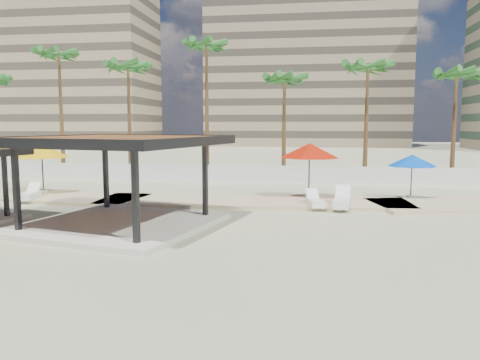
# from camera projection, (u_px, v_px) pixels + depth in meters

# --- Properties ---
(ground) EXTENTS (200.00, 200.00, 0.00)m
(ground) POSITION_uv_depth(u_px,v_px,m) (178.00, 232.00, 17.78)
(ground) COLOR #CCBE87
(ground) RESTS_ON ground
(promenade) EXTENTS (44.45, 7.97, 0.24)m
(promenade) POSITION_uv_depth(u_px,v_px,m) (254.00, 200.00, 25.01)
(promenade) COLOR #C6B284
(promenade) RESTS_ON ground
(boundary_wall) EXTENTS (56.00, 0.30, 1.20)m
(boundary_wall) POSITION_uv_depth(u_px,v_px,m) (240.00, 174.00, 33.43)
(boundary_wall) COLOR silver
(boundary_wall) RESTS_ON ground
(building_west) EXTENTS (34.00, 16.00, 32.40)m
(building_west) POSITION_uv_depth(u_px,v_px,m) (62.00, 66.00, 88.92)
(building_west) COLOR #937F60
(building_west) RESTS_ON ground
(building_mid) EXTENTS (38.00, 16.00, 30.40)m
(building_mid) POSITION_uv_depth(u_px,v_px,m) (306.00, 73.00, 92.16)
(building_mid) COLOR #847259
(building_mid) RESTS_ON ground
(pavilion_central) EXTENTS (8.59, 8.59, 3.63)m
(pavilion_central) POSITION_uv_depth(u_px,v_px,m) (118.00, 173.00, 18.49)
(pavilion_central) COLOR beige
(pavilion_central) RESTS_ON ground
(umbrella_b) EXTENTS (4.10, 4.10, 2.77)m
(umbrella_b) POSITION_uv_depth(u_px,v_px,m) (42.00, 151.00, 26.89)
(umbrella_b) COLOR beige
(umbrella_b) RESTS_ON promenade
(umbrella_c) EXTENTS (4.04, 4.04, 2.91)m
(umbrella_c) POSITION_uv_depth(u_px,v_px,m) (309.00, 151.00, 25.22)
(umbrella_c) COLOR beige
(umbrella_c) RESTS_ON promenade
(umbrella_d) EXTENTS (2.75, 2.75, 2.30)m
(umbrella_d) POSITION_uv_depth(u_px,v_px,m) (412.00, 161.00, 25.05)
(umbrella_d) COLOR beige
(umbrella_d) RESTS_ON promenade
(lounger_a) EXTENTS (1.10, 2.11, 0.76)m
(lounger_a) POSITION_uv_depth(u_px,v_px,m) (30.00, 195.00, 24.91)
(lounger_a) COLOR white
(lounger_a) RESTS_ON promenade
(lounger_b) EXTENTS (1.01, 2.37, 0.87)m
(lounger_b) POSITION_uv_depth(u_px,v_px,m) (342.00, 202.00, 22.53)
(lounger_b) COLOR white
(lounger_b) RESTS_ON promenade
(lounger_c) EXTENTS (0.97, 1.96, 0.71)m
(lounger_c) POSITION_uv_depth(u_px,v_px,m) (315.00, 202.00, 22.72)
(lounger_c) COLOR white
(lounger_c) RESTS_ON promenade
(palm_b) EXTENTS (3.00, 3.00, 10.50)m
(palm_b) POSITION_uv_depth(u_px,v_px,m) (59.00, 60.00, 37.26)
(palm_b) COLOR brown
(palm_b) RESTS_ON ground
(palm_c) EXTENTS (3.00, 3.00, 9.31)m
(palm_c) POSITION_uv_depth(u_px,v_px,m) (128.00, 72.00, 35.92)
(palm_c) COLOR brown
(palm_c) RESTS_ON ground
(palm_d) EXTENTS (3.00, 3.00, 10.94)m
(palm_d) POSITION_uv_depth(u_px,v_px,m) (206.00, 51.00, 35.65)
(palm_d) COLOR brown
(palm_d) RESTS_ON ground
(palm_e) EXTENTS (3.00, 3.00, 8.25)m
(palm_e) POSITION_uv_depth(u_px,v_px,m) (285.00, 83.00, 34.58)
(palm_e) COLOR brown
(palm_e) RESTS_ON ground
(palm_f) EXTENTS (3.00, 3.00, 9.05)m
(palm_f) POSITION_uv_depth(u_px,v_px,m) (368.00, 72.00, 33.82)
(palm_f) COLOR brown
(palm_f) RESTS_ON ground
(palm_g) EXTENTS (3.00, 3.00, 8.38)m
(palm_g) POSITION_uv_depth(u_px,v_px,m) (457.00, 79.00, 32.62)
(palm_g) COLOR brown
(palm_g) RESTS_ON ground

